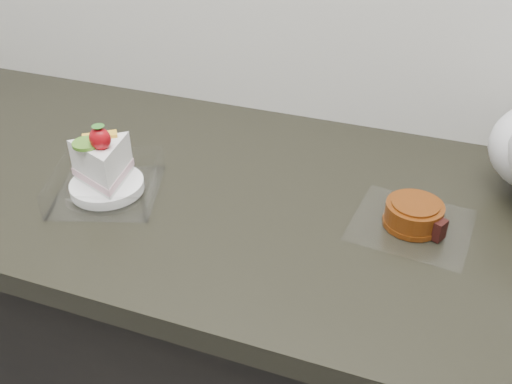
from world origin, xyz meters
The scene contains 3 objects.
counter centered at (0.00, 1.69, 0.45)m, with size 2.04×0.64×0.90m.
cake_tray centered at (-0.22, 1.60, 0.94)m, with size 0.22×0.22×0.13m.
mooncake_wrap centered at (0.28, 1.69, 0.92)m, with size 0.20×0.19×0.04m.
Camera 1 is at (0.30, 0.92, 1.45)m, focal length 40.00 mm.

